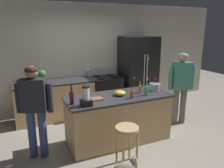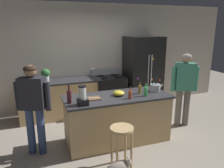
{
  "view_description": "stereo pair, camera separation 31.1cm",
  "coord_description": "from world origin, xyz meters",
  "px_view_note": "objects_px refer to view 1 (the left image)",
  "views": [
    {
      "loc": [
        -1.69,
        -3.42,
        2.14
      ],
      "look_at": [
        0.0,
        0.3,
        1.05
      ],
      "focal_mm": 34.91,
      "sensor_mm": 36.0,
      "label": 1
    },
    {
      "loc": [
        -1.4,
        -3.54,
        2.14
      ],
      "look_at": [
        0.0,
        0.3,
        1.05
      ],
      "focal_mm": 34.91,
      "sensor_mm": 36.0,
      "label": 2
    }
  ],
  "objects_px": {
    "stove_range": "(105,94)",
    "cutting_board": "(94,99)",
    "bottle_cooking_sauce": "(132,94)",
    "chef_knife": "(95,98)",
    "bar_stool": "(127,136)",
    "bottle_soda": "(146,90)",
    "kitchen_island": "(119,118)",
    "person_by_island_left": "(35,104)",
    "mixing_bowl": "(120,93)",
    "tea_kettle": "(155,86)",
    "cat": "(125,167)",
    "bottle_vinegar": "(140,89)",
    "blender_appliance": "(86,98)",
    "bottle_wine": "(72,97)",
    "potted_plant": "(42,75)",
    "refrigerator": "(138,72)",
    "person_by_sink_right": "(181,82)"
  },
  "relations": [
    {
      "from": "person_by_sink_right",
      "to": "tea_kettle",
      "type": "bearing_deg",
      "value": -171.66
    },
    {
      "from": "cutting_board",
      "to": "chef_knife",
      "type": "bearing_deg",
      "value": 0.0
    },
    {
      "from": "person_by_island_left",
      "to": "bottle_soda",
      "type": "bearing_deg",
      "value": -7.39
    },
    {
      "from": "potted_plant",
      "to": "blender_appliance",
      "type": "height_order",
      "value": "blender_appliance"
    },
    {
      "from": "kitchen_island",
      "to": "tea_kettle",
      "type": "distance_m",
      "value": 0.96
    },
    {
      "from": "person_by_sink_right",
      "to": "potted_plant",
      "type": "height_order",
      "value": "person_by_sink_right"
    },
    {
      "from": "person_by_island_left",
      "to": "cutting_board",
      "type": "bearing_deg",
      "value": -5.59
    },
    {
      "from": "person_by_island_left",
      "to": "cutting_board",
      "type": "relative_size",
      "value": 5.18
    },
    {
      "from": "cat",
      "to": "person_by_sink_right",
      "type": "bearing_deg",
      "value": 29.4
    },
    {
      "from": "stove_range",
      "to": "mixing_bowl",
      "type": "height_order",
      "value": "stove_range"
    },
    {
      "from": "bar_stool",
      "to": "bottle_vinegar",
      "type": "relative_size",
      "value": 2.8
    },
    {
      "from": "person_by_island_left",
      "to": "chef_knife",
      "type": "distance_m",
      "value": 0.99
    },
    {
      "from": "person_by_island_left",
      "to": "chef_knife",
      "type": "xyz_separation_m",
      "value": [
        0.99,
        -0.09,
        -0.01
      ]
    },
    {
      "from": "cat",
      "to": "bottle_cooking_sauce",
      "type": "height_order",
      "value": "bottle_cooking_sauce"
    },
    {
      "from": "bar_stool",
      "to": "cutting_board",
      "type": "bearing_deg",
      "value": 109.32
    },
    {
      "from": "stove_range",
      "to": "cutting_board",
      "type": "relative_size",
      "value": 3.61
    },
    {
      "from": "blender_appliance",
      "to": "chef_knife",
      "type": "bearing_deg",
      "value": 44.65
    },
    {
      "from": "refrigerator",
      "to": "bar_stool",
      "type": "height_order",
      "value": "refrigerator"
    },
    {
      "from": "bar_stool",
      "to": "bottle_soda",
      "type": "relative_size",
      "value": 2.58
    },
    {
      "from": "stove_range",
      "to": "bottle_wine",
      "type": "bearing_deg",
      "value": -127.98
    },
    {
      "from": "kitchen_island",
      "to": "person_by_sink_right",
      "type": "height_order",
      "value": "person_by_sink_right"
    },
    {
      "from": "cat",
      "to": "bottle_soda",
      "type": "bearing_deg",
      "value": 42.97
    },
    {
      "from": "person_by_island_left",
      "to": "blender_appliance",
      "type": "height_order",
      "value": "person_by_island_left"
    },
    {
      "from": "cat",
      "to": "potted_plant",
      "type": "bearing_deg",
      "value": 108.06
    },
    {
      "from": "bottle_vinegar",
      "to": "bottle_wine",
      "type": "bearing_deg",
      "value": -176.67
    },
    {
      "from": "bottle_vinegar",
      "to": "cutting_board",
      "type": "distance_m",
      "value": 0.94
    },
    {
      "from": "person_by_island_left",
      "to": "chef_knife",
      "type": "bearing_deg",
      "value": -5.48
    },
    {
      "from": "tea_kettle",
      "to": "chef_knife",
      "type": "xyz_separation_m",
      "value": [
        -1.28,
        -0.05,
        -0.06
      ]
    },
    {
      "from": "stove_range",
      "to": "potted_plant",
      "type": "height_order",
      "value": "potted_plant"
    },
    {
      "from": "bottle_soda",
      "to": "bottle_vinegar",
      "type": "xyz_separation_m",
      "value": [
        -0.03,
        0.17,
        -0.01
      ]
    },
    {
      "from": "person_by_island_left",
      "to": "bottle_wine",
      "type": "bearing_deg",
      "value": -15.54
    },
    {
      "from": "bottle_soda",
      "to": "tea_kettle",
      "type": "relative_size",
      "value": 0.93
    },
    {
      "from": "bottle_soda",
      "to": "cutting_board",
      "type": "height_order",
      "value": "bottle_soda"
    },
    {
      "from": "kitchen_island",
      "to": "cutting_board",
      "type": "distance_m",
      "value": 0.67
    },
    {
      "from": "bottle_cooking_sauce",
      "to": "cutting_board",
      "type": "distance_m",
      "value": 0.68
    },
    {
      "from": "cutting_board",
      "to": "bar_stool",
      "type": "bearing_deg",
      "value": -70.68
    },
    {
      "from": "kitchen_island",
      "to": "bottle_soda",
      "type": "distance_m",
      "value": 0.75
    },
    {
      "from": "bar_stool",
      "to": "blender_appliance",
      "type": "bearing_deg",
      "value": 132.49
    },
    {
      "from": "cat",
      "to": "bottle_vinegar",
      "type": "distance_m",
      "value": 1.51
    },
    {
      "from": "bottle_vinegar",
      "to": "chef_knife",
      "type": "height_order",
      "value": "bottle_vinegar"
    },
    {
      "from": "bottle_vinegar",
      "to": "potted_plant",
      "type": "bearing_deg",
      "value": 135.93
    },
    {
      "from": "mixing_bowl",
      "to": "chef_knife",
      "type": "bearing_deg",
      "value": -176.47
    },
    {
      "from": "person_by_island_left",
      "to": "bottle_cooking_sauce",
      "type": "relative_size",
      "value": 7.19
    },
    {
      "from": "refrigerator",
      "to": "bottle_vinegar",
      "type": "relative_size",
      "value": 8.01
    },
    {
      "from": "bar_stool",
      "to": "tea_kettle",
      "type": "distance_m",
      "value": 1.38
    },
    {
      "from": "bar_stool",
      "to": "potted_plant",
      "type": "height_order",
      "value": "potted_plant"
    },
    {
      "from": "blender_appliance",
      "to": "cutting_board",
      "type": "relative_size",
      "value": 1.09
    },
    {
      "from": "bottle_cooking_sauce",
      "to": "chef_knife",
      "type": "relative_size",
      "value": 0.98
    },
    {
      "from": "kitchen_island",
      "to": "blender_appliance",
      "type": "distance_m",
      "value": 0.95
    },
    {
      "from": "kitchen_island",
      "to": "cat",
      "type": "height_order",
      "value": "kitchen_island"
    }
  ]
}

